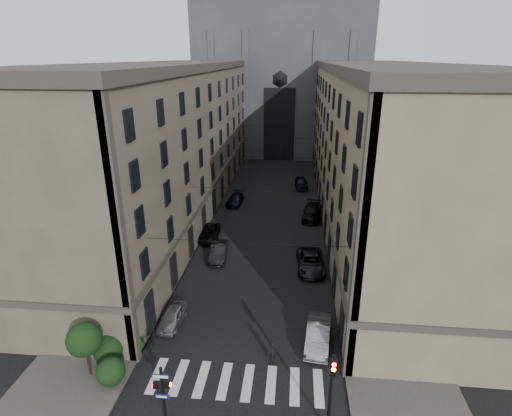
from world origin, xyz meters
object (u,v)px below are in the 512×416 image
(traffic_light_right, at_px, (331,385))
(car_right_far, at_px, (301,183))
(pedestrian_signal_left, at_px, (163,392))
(car_left_near, at_px, (173,317))
(car_right_midnear, at_px, (311,262))
(car_left_far, at_px, (235,200))
(car_right_near, at_px, (318,335))
(pedestrian, at_px, (273,353))
(car_left_midfar, at_px, (209,233))
(car_right_midfar, at_px, (312,212))
(car_left_midnear, at_px, (219,252))
(gothic_tower, at_px, (282,65))

(traffic_light_right, xyz_separation_m, car_right_far, (-1.17, 44.17, -2.48))
(pedestrian_signal_left, height_order, car_left_near, pedestrian_signal_left)
(car_right_far, bearing_deg, car_right_midnear, -92.34)
(car_left_near, distance_m, car_right_far, 37.13)
(car_left_far, relative_size, car_right_far, 0.98)
(pedestrian_signal_left, distance_m, car_right_far, 45.31)
(pedestrian_signal_left, bearing_deg, car_right_near, 40.82)
(car_right_midnear, bearing_deg, pedestrian, -105.08)
(car_left_midfar, xyz_separation_m, car_right_far, (10.63, 20.04, 0.12))
(car_right_near, bearing_deg, car_right_midnear, 96.95)
(car_right_midfar, bearing_deg, car_left_midfar, -141.54)
(car_left_near, distance_m, pedestrian, 8.75)
(car_right_midfar, bearing_deg, pedestrian_signal_left, -99.30)
(car_right_near, bearing_deg, car_left_midfar, 130.33)
(pedestrian_signal_left, bearing_deg, car_left_near, 104.23)
(car_left_midnear, distance_m, car_right_midfar, 15.58)
(car_left_far, relative_size, car_right_midfar, 0.82)
(car_right_near, bearing_deg, car_right_far, 97.38)
(traffic_light_right, height_order, car_left_near, traffic_light_right)
(car_right_near, height_order, car_right_far, car_right_far)
(pedestrian, bearing_deg, car_left_far, 27.47)
(pedestrian_signal_left, height_order, car_left_midfar, pedestrian_signal_left)
(car_right_midfar, bearing_deg, gothic_tower, 104.81)
(gothic_tower, distance_m, pedestrian_signal_left, 75.15)
(car_left_far, bearing_deg, car_right_far, 47.10)
(car_right_near, bearing_deg, gothic_tower, 100.59)
(pedestrian, bearing_deg, car_left_near, 80.84)
(car_left_midnear, height_order, car_right_midnear, car_right_midnear)
(car_left_near, bearing_deg, car_left_midfar, 95.85)
(gothic_tower, relative_size, car_left_midnear, 12.71)
(car_left_midnear, relative_size, pedestrian, 2.64)
(car_right_far, bearing_deg, pedestrian, -97.14)
(car_left_near, xyz_separation_m, car_right_near, (11.13, -1.22, 0.14))
(traffic_light_right, distance_m, car_left_midnear, 21.98)
(car_left_midfar, distance_m, car_right_near, 20.46)
(car_left_midnear, relative_size, car_right_midfar, 0.80)
(car_left_midfar, bearing_deg, car_right_midnear, -32.49)
(car_left_near, height_order, car_right_near, car_right_near)
(car_left_midnear, relative_size, car_right_near, 0.97)
(pedestrian, bearing_deg, car_right_midnear, 1.99)
(traffic_light_right, xyz_separation_m, car_right_near, (-0.24, 7.24, -2.51))
(car_right_midnear, bearing_deg, car_left_midfar, 149.71)
(car_left_midnear, bearing_deg, car_left_near, -102.96)
(car_right_midnear, bearing_deg, car_right_midfar, 84.76)
(pedestrian, bearing_deg, car_right_midfar, 6.87)
(car_right_near, xyz_separation_m, car_right_midfar, (0.40, 24.23, 0.05))
(pedestrian_signal_left, height_order, pedestrian, pedestrian_signal_left)
(pedestrian_signal_left, relative_size, car_right_far, 0.84)
(car_left_far, distance_m, car_right_midfar, 11.45)
(car_right_far, distance_m, pedestrian, 39.26)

